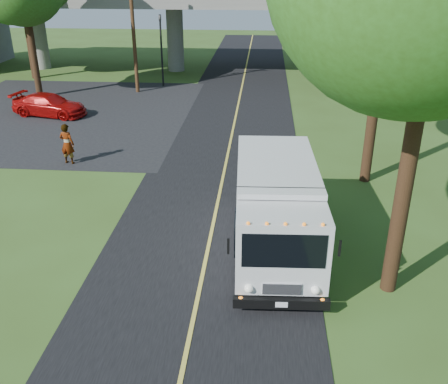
# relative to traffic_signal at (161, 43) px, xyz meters

# --- Properties ---
(ground) EXTENTS (120.00, 120.00, 0.00)m
(ground) POSITION_rel_traffic_signal_xyz_m (6.00, -26.00, -3.20)
(ground) COLOR #354E1C
(ground) RESTS_ON ground
(road) EXTENTS (7.00, 90.00, 0.02)m
(road) POSITION_rel_traffic_signal_xyz_m (6.00, -16.00, -3.19)
(road) COLOR black
(road) RESTS_ON ground
(parking_lot) EXTENTS (16.00, 18.00, 0.01)m
(parking_lot) POSITION_rel_traffic_signal_xyz_m (-5.00, -8.00, -3.19)
(parking_lot) COLOR black
(parking_lot) RESTS_ON ground
(lane_line) EXTENTS (0.12, 90.00, 0.01)m
(lane_line) POSITION_rel_traffic_signal_xyz_m (6.00, -16.00, -3.17)
(lane_line) COLOR gold
(lane_line) RESTS_ON road
(overpass) EXTENTS (54.00, 10.00, 7.30)m
(overpass) POSITION_rel_traffic_signal_xyz_m (6.00, 6.00, 1.36)
(overpass) COLOR slate
(overpass) RESTS_ON ground
(traffic_signal) EXTENTS (0.18, 0.22, 5.20)m
(traffic_signal) POSITION_rel_traffic_signal_xyz_m (0.00, 0.00, 0.00)
(traffic_signal) COLOR black
(traffic_signal) RESTS_ON ground
(utility_pole) EXTENTS (1.60, 0.26, 9.00)m
(utility_pole) POSITION_rel_traffic_signal_xyz_m (-1.50, -2.00, 1.40)
(utility_pole) COLOR #472D19
(utility_pole) RESTS_ON ground
(step_van) EXTENTS (2.84, 7.03, 2.91)m
(step_van) POSITION_rel_traffic_signal_xyz_m (8.20, -23.11, -1.62)
(step_van) COLOR silver
(step_van) RESTS_ON ground
(red_sedan) EXTENTS (4.89, 2.73, 1.34)m
(red_sedan) POSITION_rel_traffic_signal_xyz_m (-5.44, -8.40, -2.53)
(red_sedan) COLOR #9E0A09
(red_sedan) RESTS_ON ground
(pedestrian) EXTENTS (0.79, 0.60, 1.94)m
(pedestrian) POSITION_rel_traffic_signal_xyz_m (-1.38, -16.11, -2.23)
(pedestrian) COLOR gray
(pedestrian) RESTS_ON ground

